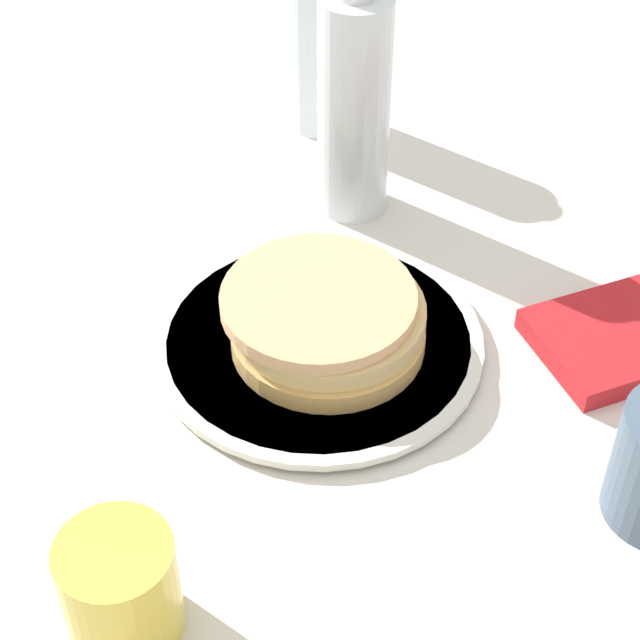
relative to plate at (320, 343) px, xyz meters
name	(u,v)px	position (x,y,z in m)	size (l,w,h in m)	color
ground_plane	(318,348)	(0.00, 0.00, -0.01)	(4.00, 4.00, 0.00)	silver
plate	(320,343)	(0.00, 0.00, 0.00)	(0.28, 0.28, 0.01)	silver
pancake_stack	(325,320)	(0.00, 0.00, 0.03)	(0.17, 0.17, 0.05)	tan
juice_glass	(120,588)	(-0.09, -0.28, 0.03)	(0.08, 0.08, 0.08)	yellow
water_bottle_near	(322,46)	(-0.05, 0.35, 0.09)	(0.07, 0.07, 0.20)	silver
water_bottle_mid	(359,106)	(0.00, 0.21, 0.10)	(0.07, 0.07, 0.24)	silver
napkin	(629,335)	(0.26, 0.05, 0.00)	(0.19, 0.18, 0.02)	red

